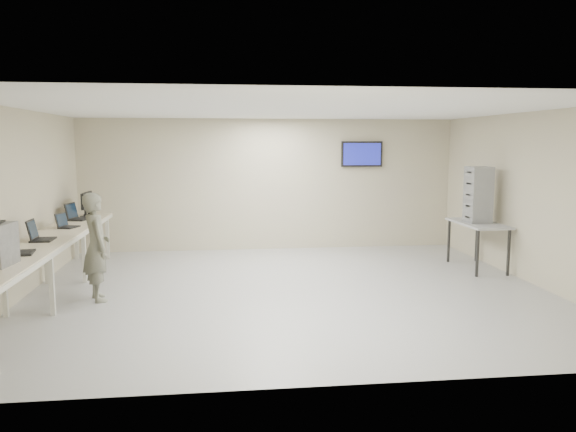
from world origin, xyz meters
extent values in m
cube|color=#BCBCBC|center=(0.00, 0.00, 0.00)|extent=(8.00, 7.00, 0.01)
cube|color=white|center=(0.00, 0.00, 2.80)|extent=(8.00, 7.00, 0.01)
cube|color=beige|center=(0.00, 3.50, 1.40)|extent=(8.00, 0.01, 2.80)
cube|color=beige|center=(0.00, -3.50, 1.40)|extent=(8.00, 0.01, 2.80)
cube|color=beige|center=(-4.00, 0.00, 1.40)|extent=(0.01, 7.00, 2.80)
cube|color=beige|center=(4.00, 0.00, 1.40)|extent=(0.01, 7.00, 2.80)
cube|color=#292929|center=(2.00, 3.48, 2.05)|extent=(0.15, 0.04, 0.15)
cube|color=black|center=(2.00, 3.44, 2.05)|extent=(0.90, 0.06, 0.55)
cube|color=navy|center=(2.00, 3.40, 2.05)|extent=(0.82, 0.01, 0.47)
cube|color=beige|center=(-3.60, 0.00, 0.88)|extent=(0.75, 6.00, 0.04)
cube|color=beige|center=(-3.23, 0.00, 0.85)|extent=(0.02, 6.00, 0.06)
cube|color=beige|center=(-3.90, -0.90, 0.43)|extent=(0.06, 0.06, 0.86)
cube|color=beige|center=(-3.30, -0.90, 0.43)|extent=(0.06, 0.06, 0.86)
cube|color=beige|center=(-3.90, 0.90, 0.43)|extent=(0.06, 0.06, 0.86)
cube|color=beige|center=(-3.30, 0.90, 0.43)|extent=(0.06, 0.06, 0.86)
cube|color=beige|center=(-3.90, 2.85, 0.43)|extent=(0.06, 0.06, 0.86)
cube|color=beige|center=(-3.30, 2.85, 0.43)|extent=(0.06, 0.06, 0.86)
cube|color=black|center=(-3.57, -1.16, 0.91)|extent=(0.34, 0.43, 0.02)
cube|color=black|center=(-3.71, -1.16, 1.06)|extent=(0.13, 0.37, 0.28)
cube|color=black|center=(-3.69, -1.16, 1.06)|extent=(0.10, 0.33, 0.23)
cube|color=black|center=(-3.60, -0.18, 0.91)|extent=(0.29, 0.40, 0.02)
cube|color=black|center=(-3.74, -0.18, 1.07)|extent=(0.08, 0.37, 0.28)
cube|color=black|center=(-3.72, -0.18, 1.07)|extent=(0.06, 0.33, 0.23)
cube|color=black|center=(-3.55, 1.03, 0.91)|extent=(0.32, 0.37, 0.02)
cube|color=black|center=(-3.67, 1.03, 1.03)|extent=(0.15, 0.31, 0.23)
cube|color=black|center=(-3.65, 1.03, 1.03)|extent=(0.12, 0.27, 0.19)
cube|color=black|center=(-3.61, 2.00, 0.91)|extent=(0.38, 0.46, 0.02)
cube|color=black|center=(-3.75, 2.00, 1.07)|extent=(0.16, 0.39, 0.29)
cube|color=black|center=(-3.74, 2.00, 1.07)|extent=(0.13, 0.34, 0.24)
cylinder|color=black|center=(-3.60, 2.43, 0.91)|extent=(0.21, 0.21, 0.02)
cube|color=black|center=(-3.60, 2.43, 1.00)|extent=(0.04, 0.03, 0.16)
cube|color=black|center=(-3.60, 2.43, 1.20)|extent=(0.05, 0.46, 0.31)
cube|color=black|center=(-3.57, 2.43, 1.20)|extent=(0.00, 0.42, 0.27)
cylinder|color=black|center=(-3.60, 2.68, 0.91)|extent=(0.20, 0.20, 0.02)
cube|color=black|center=(-3.60, 2.68, 1.00)|extent=(0.04, 0.03, 0.16)
cube|color=black|center=(-3.60, 2.68, 1.20)|extent=(0.05, 0.46, 0.31)
cube|color=black|center=(-3.57, 2.68, 1.20)|extent=(0.00, 0.42, 0.26)
imported|color=#5E6152|center=(-2.86, -0.20, 0.79)|extent=(0.58, 0.68, 1.59)
cube|color=#9D9D9D|center=(3.60, 1.12, 0.84)|extent=(0.67, 1.43, 0.04)
cube|color=#292929|center=(3.32, 0.51, 0.41)|extent=(0.04, 0.04, 0.82)
cube|color=#292929|center=(3.32, 1.73, 0.41)|extent=(0.04, 0.04, 0.82)
cube|color=#292929|center=(3.88, 0.51, 0.41)|extent=(0.04, 0.04, 0.82)
cube|color=#292929|center=(3.88, 1.73, 0.41)|extent=(0.04, 0.04, 0.82)
cube|color=gray|center=(3.58, 1.12, 0.96)|extent=(0.38, 0.43, 0.20)
cube|color=gray|center=(3.58, 1.12, 1.16)|extent=(0.38, 0.43, 0.20)
cube|color=gray|center=(3.58, 1.12, 1.36)|extent=(0.38, 0.43, 0.20)
cube|color=gray|center=(3.58, 1.12, 1.57)|extent=(0.38, 0.43, 0.20)
cube|color=gray|center=(3.58, 1.12, 1.77)|extent=(0.38, 0.43, 0.20)
camera|label=1|loc=(-1.04, -8.50, 2.30)|focal=35.00mm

